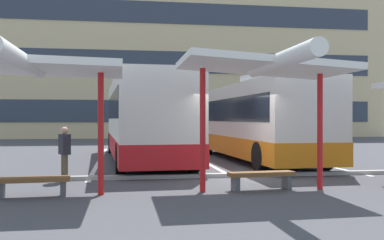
% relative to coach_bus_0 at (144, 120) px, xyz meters
% --- Properties ---
extents(ground_plane, '(160.00, 160.00, 0.00)m').
position_rel_coach_bus_0_xyz_m(ground_plane, '(2.43, -5.87, -1.72)').
color(ground_plane, '#47474C').
extents(terminal_building, '(44.12, 14.54, 20.64)m').
position_rel_coach_bus_0_xyz_m(terminal_building, '(2.46, 28.77, 7.23)').
color(terminal_building, '#D1BC8C').
rests_on(terminal_building, ground).
extents(coach_bus_0, '(3.30, 12.41, 3.69)m').
position_rel_coach_bus_0_xyz_m(coach_bus_0, '(0.00, 0.00, 0.00)').
color(coach_bus_0, silver).
rests_on(coach_bus_0, ground).
extents(coach_bus_1, '(2.96, 11.06, 3.51)m').
position_rel_coach_bus_0_xyz_m(coach_bus_1, '(4.68, -0.70, -0.10)').
color(coach_bus_1, silver).
rests_on(coach_bus_1, ground).
extents(lane_stripe_0, '(0.16, 14.00, 0.01)m').
position_rel_coach_bus_0_xyz_m(lane_stripe_0, '(-1.84, 0.69, -1.71)').
color(lane_stripe_0, white).
rests_on(lane_stripe_0, ground).
extents(lane_stripe_1, '(0.16, 14.00, 0.01)m').
position_rel_coach_bus_0_xyz_m(lane_stripe_1, '(2.43, 0.69, -1.71)').
color(lane_stripe_1, white).
rests_on(lane_stripe_1, ground).
extents(lane_stripe_2, '(0.16, 14.00, 0.01)m').
position_rel_coach_bus_0_xyz_m(lane_stripe_2, '(6.70, 0.69, -1.71)').
color(lane_stripe_2, white).
rests_on(lane_stripe_2, ground).
extents(waiting_shelter_0, '(4.01, 4.78, 3.10)m').
position_rel_coach_bus_0_xyz_m(waiting_shelter_0, '(-2.89, -8.69, 1.16)').
color(waiting_shelter_0, red).
rests_on(waiting_shelter_0, ground).
extents(bench_0, '(1.65, 0.55, 0.45)m').
position_rel_coach_bus_0_xyz_m(bench_0, '(-2.89, -8.49, -1.38)').
color(bench_0, brown).
rests_on(bench_0, ground).
extents(waiting_shelter_1, '(4.00, 4.62, 3.27)m').
position_rel_coach_bus_0_xyz_m(waiting_shelter_1, '(2.53, -8.65, 1.27)').
color(waiting_shelter_1, red).
rests_on(waiting_shelter_1, ground).
extents(bench_1, '(1.71, 0.61, 0.45)m').
position_rel_coach_bus_0_xyz_m(bench_1, '(2.53, -8.29, -1.38)').
color(bench_1, brown).
rests_on(bench_1, ground).
extents(platform_kerb, '(44.00, 0.24, 0.12)m').
position_rel_coach_bus_0_xyz_m(platform_kerb, '(2.43, -5.80, -1.66)').
color(platform_kerb, '#ADADA8').
rests_on(platform_kerb, ground).
extents(waiting_passenger_2, '(0.39, 0.50, 1.54)m').
position_rel_coach_bus_0_xyz_m(waiting_passenger_2, '(-2.50, -5.98, -0.84)').
color(waiting_passenger_2, brown).
rests_on(waiting_passenger_2, ground).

